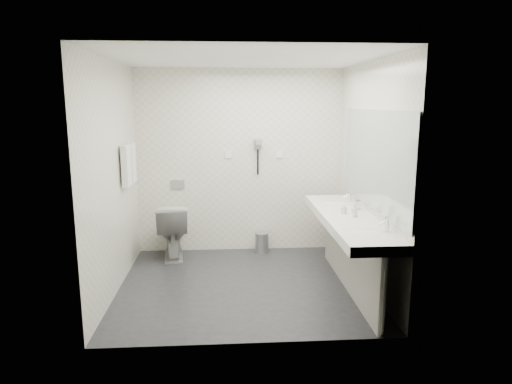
{
  "coord_description": "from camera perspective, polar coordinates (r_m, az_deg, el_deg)",
  "views": [
    {
      "loc": [
        -0.19,
        -4.91,
        2.04
      ],
      "look_at": [
        0.15,
        0.15,
        1.05
      ],
      "focal_mm": 31.92,
      "sensor_mm": 36.0,
      "label": 1
    }
  ],
  "objects": [
    {
      "name": "vanity_counter",
      "position": [
        5.04,
        11.41,
        -3.41
      ],
      "size": [
        0.55,
        2.2,
        0.1
      ],
      "primitive_type": "cube",
      "color": "white",
      "rests_on": "floor"
    },
    {
      "name": "ceiling",
      "position": [
        4.93,
        -1.69,
        16.4
      ],
      "size": [
        2.8,
        2.8,
        0.0
      ],
      "primitive_type": "plane",
      "rotation": [
        3.14,
        0.0,
        0.0
      ],
      "color": "white",
      "rests_on": "wall_back"
    },
    {
      "name": "toilet",
      "position": [
        6.21,
        -10.45,
        -4.71
      ],
      "size": [
        0.5,
        0.78,
        0.74
      ],
      "primitive_type": "imported",
      "rotation": [
        0.0,
        0.0,
        3.25
      ],
      "color": "white",
      "rests_on": "floor"
    },
    {
      "name": "faucet_far",
      "position": [
        5.68,
        11.66,
        -0.51
      ],
      "size": [
        0.04,
        0.04,
        0.15
      ],
      "primitive_type": "cylinder",
      "color": "silver",
      "rests_on": "vanity_counter"
    },
    {
      "name": "switch_plate_b",
      "position": [
        6.28,
        2.96,
        4.73
      ],
      "size": [
        0.09,
        0.02,
        0.09
      ],
      "primitive_type": "cube",
      "color": "white",
      "rests_on": "wall_back"
    },
    {
      "name": "wall_front",
      "position": [
        3.7,
        -0.81,
        -1.29
      ],
      "size": [
        2.8,
        0.0,
        2.8
      ],
      "primitive_type": "plane",
      "rotation": [
        -1.57,
        0.0,
        0.0
      ],
      "color": "white",
      "rests_on": "floor"
    },
    {
      "name": "soap_bottle_b",
      "position": [
        5.17,
        12.21,
        -2.01
      ],
      "size": [
        0.1,
        0.1,
        0.09
      ],
      "primitive_type": "imported",
      "rotation": [
        0.0,
        0.0,
        -0.58
      ],
      "color": "beige",
      "rests_on": "vanity_counter"
    },
    {
      "name": "dryer_cord",
      "position": [
        6.23,
        0.24,
        3.77
      ],
      "size": [
        0.02,
        0.02,
        0.35
      ],
      "primitive_type": "cylinder",
      "color": "black",
      "rests_on": "dryer_cradle"
    },
    {
      "name": "vanity_post_near",
      "position": [
        4.25,
        15.65,
        -12.42
      ],
      "size": [
        0.06,
        0.06,
        0.75
      ],
      "primitive_type": "cylinder",
      "color": "silver",
      "rests_on": "floor"
    },
    {
      "name": "dryer_barrel",
      "position": [
        6.14,
        0.28,
        6.29
      ],
      "size": [
        0.08,
        0.14,
        0.08
      ],
      "primitive_type": "cylinder",
      "rotation": [
        1.57,
        0.0,
        0.0
      ],
      "color": "gray",
      "rests_on": "dryer_cradle"
    },
    {
      "name": "vanity_post_far",
      "position": [
        6.14,
        9.23,
        -4.83
      ],
      "size": [
        0.06,
        0.06,
        0.75
      ],
      "primitive_type": "cylinder",
      "color": "silver",
      "rests_on": "floor"
    },
    {
      "name": "vanity_panel",
      "position": [
        5.17,
        11.5,
        -7.97
      ],
      "size": [
        0.03,
        2.15,
        0.75
      ],
      "primitive_type": "cube",
      "color": "#98988F",
      "rests_on": "floor"
    },
    {
      "name": "basin_near",
      "position": [
        4.43,
        13.62,
        -5.05
      ],
      "size": [
        0.4,
        0.31,
        0.05
      ],
      "primitive_type": "ellipsoid",
      "color": "white",
      "rests_on": "vanity_counter"
    },
    {
      "name": "bin_lid",
      "position": [
        6.3,
        0.73,
        -5.2
      ],
      "size": [
        0.19,
        0.19,
        0.02
      ],
      "primitive_type": "cylinder",
      "color": "#B2B5BA",
      "rests_on": "pedal_bin"
    },
    {
      "name": "flush_plate",
      "position": [
        6.32,
        -9.78,
        0.96
      ],
      "size": [
        0.18,
        0.02,
        0.12
      ],
      "primitive_type": "cube",
      "color": "#B2B5BA",
      "rests_on": "wall_back"
    },
    {
      "name": "towel_near",
      "position": [
        5.49,
        -15.93,
        3.19
      ],
      "size": [
        0.07,
        0.24,
        0.48
      ],
      "primitive_type": "cube",
      "color": "white",
      "rests_on": "towel_rail"
    },
    {
      "name": "floor",
      "position": [
        5.32,
        -1.54,
        -11.51
      ],
      "size": [
        2.8,
        2.8,
        0.0
      ],
      "primitive_type": "plane",
      "color": "#25252A",
      "rests_on": "ground"
    },
    {
      "name": "basin_far",
      "position": [
        5.65,
        9.72,
        -1.43
      ],
      "size": [
        0.4,
        0.31,
        0.05
      ],
      "primitive_type": "ellipsoid",
      "color": "white",
      "rests_on": "vanity_counter"
    },
    {
      "name": "pedal_bin",
      "position": [
        6.35,
        0.73,
        -6.43
      ],
      "size": [
        0.25,
        0.25,
        0.27
      ],
      "primitive_type": "cylinder",
      "rotation": [
        0.0,
        0.0,
        -0.4
      ],
      "color": "#B2B5BA",
      "rests_on": "floor"
    },
    {
      "name": "dryer_cradle",
      "position": [
        6.22,
        0.23,
        6.07
      ],
      "size": [
        0.1,
        0.04,
        0.14
      ],
      "primitive_type": "cube",
      "color": "gray",
      "rests_on": "wall_back"
    },
    {
      "name": "mirror",
      "position": [
        5.0,
        14.58,
        3.92
      ],
      "size": [
        0.02,
        2.2,
        1.05
      ],
      "primitive_type": "cube",
      "color": "#B2BCC6",
      "rests_on": "wall_right"
    },
    {
      "name": "switch_plate_a",
      "position": [
        6.23,
        -3.47,
        4.68
      ],
      "size": [
        0.09,
        0.02,
        0.09
      ],
      "primitive_type": "cube",
      "color": "white",
      "rests_on": "wall_back"
    },
    {
      "name": "wall_right",
      "position": [
        5.22,
        13.95,
        2.02
      ],
      "size": [
        0.0,
        2.6,
        2.6
      ],
      "primitive_type": "plane",
      "rotation": [
        1.57,
        0.0,
        -1.57
      ],
      "color": "white",
      "rests_on": "floor"
    },
    {
      "name": "towel_far",
      "position": [
        5.76,
        -15.36,
        3.57
      ],
      "size": [
        0.07,
        0.24,
        0.48
      ],
      "primitive_type": "cube",
      "color": "white",
      "rests_on": "towel_rail"
    },
    {
      "name": "glass_left",
      "position": [
        5.33,
        12.67,
        -1.56
      ],
      "size": [
        0.06,
        0.06,
        0.1
      ],
      "primitive_type": "cylinder",
      "rotation": [
        0.0,
        0.0,
        0.03
      ],
      "color": "silver",
      "rests_on": "vanity_counter"
    },
    {
      "name": "faucet_near",
      "position": [
        4.47,
        16.06,
        -3.83
      ],
      "size": [
        0.04,
        0.04,
        0.15
      ],
      "primitive_type": "cylinder",
      "color": "silver",
      "rests_on": "vanity_counter"
    },
    {
      "name": "soap_bottle_c",
      "position": [
        4.95,
        12.31,
        -2.29
      ],
      "size": [
        0.07,
        0.07,
        0.14
      ],
      "primitive_type": "imported",
      "rotation": [
        0.0,
        0.0,
        -0.37
      ],
      "color": "beige",
      "rests_on": "vanity_counter"
    },
    {
      "name": "towel_rail",
      "position": [
        5.6,
        -15.86,
        5.61
      ],
      "size": [
        0.02,
        0.62,
        0.02
      ],
      "primitive_type": "cylinder",
      "rotation": [
        1.57,
        0.0,
        0.0
      ],
      "color": "silver",
      "rests_on": "wall_left"
    },
    {
      "name": "wall_left",
      "position": [
        5.12,
        -17.48,
        1.65
      ],
      "size": [
        0.0,
        2.6,
        2.6
      ],
      "primitive_type": "plane",
      "rotation": [
        1.57,
        0.0,
        1.57
      ],
      "color": "white",
      "rests_on": "floor"
    },
    {
      "name": "wall_back",
      "position": [
        6.26,
        -2.08,
        3.8
      ],
      "size": [
        2.8,
        0.0,
        2.8
      ],
      "primitive_type": "plane",
      "rotation": [
        1.57,
        0.0,
        0.0
      ],
      "color": "white",
      "rests_on": "floor"
    },
    {
      "name": "soap_bottle_a",
      "position": [
        5.07,
        10.98,
        -2.09
      ],
      "size": [
        0.07,
        0.07,
        0.11
      ],
      "primitive_type": "imported",
      "rotation": [
        0.0,
        0.0,
        0.74
      ],
      "color": "beige",
      "rests_on": "vanity_counter"
    }
  ]
}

